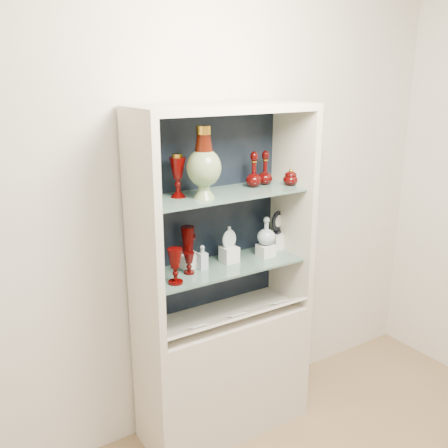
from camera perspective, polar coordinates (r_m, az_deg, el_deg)
wall_back at (r=2.88m, az=-2.35°, el=2.96°), size 3.50×0.02×2.80m
cabinet_base at (r=3.12m, az=0.00°, el=-16.49°), size 1.00×0.40×0.75m
cabinet_back_panel at (r=2.88m, az=-2.03°, el=1.39°), size 0.98×0.02×1.15m
cabinet_side_left at (r=2.51m, az=-9.30°, el=-1.14°), size 0.04×0.40×1.15m
cabinet_side_right at (r=3.00m, az=7.77°, el=1.87°), size 0.04×0.40×1.15m
cabinet_top_cap at (r=2.62m, az=0.00°, el=13.11°), size 1.00×0.40×0.04m
shelf_lower at (r=2.83m, az=-0.22°, el=-4.88°), size 0.92×0.34×0.01m
shelf_upper at (r=2.70m, az=-0.23°, el=3.44°), size 0.92×0.34×0.01m
label_ledge at (r=2.84m, az=1.21°, el=-10.66°), size 0.92×0.17×0.09m
label_card_0 at (r=2.84m, az=1.43°, el=-10.32°), size 0.10×0.06×0.03m
label_card_1 at (r=3.00m, az=6.20°, el=-8.89°), size 0.10×0.06×0.03m
label_card_2 at (r=2.72m, az=-2.96°, el=-11.57°), size 0.10×0.06×0.03m
pedestal_lamp_left at (r=2.60m, az=-5.31°, el=5.52°), size 0.10×0.10×0.23m
pedestal_lamp_right at (r=2.52m, az=-8.76°, el=4.95°), size 0.09×0.09×0.22m
enamel_urn at (r=2.56m, az=-2.32°, el=7.03°), size 0.18×0.18×0.37m
ruby_decanter_a at (r=2.90m, az=4.74°, el=6.66°), size 0.10×0.10×0.22m
ruby_decanter_b at (r=2.84m, az=3.43°, el=6.38°), size 0.11×0.11×0.22m
lidded_bowl at (r=2.91m, az=7.63°, el=5.35°), size 0.09×0.09×0.10m
cobalt_goblet at (r=2.60m, az=-8.41°, el=-5.02°), size 0.08×0.08×0.16m
ruby_goblet_tall at (r=2.57m, az=-5.60°, el=-4.83°), size 0.10×0.10×0.19m
ruby_goblet_small at (r=2.70m, az=-4.02°, el=-4.47°), size 0.06×0.06×0.12m
riser_ruby_pitcher at (r=2.80m, az=-4.10°, el=-4.14°), size 0.10×0.10×0.08m
ruby_pitcher at (r=2.76m, az=-4.15°, el=-1.85°), size 0.14×0.11×0.16m
clear_square_bottle at (r=2.75m, az=-2.48°, el=-3.82°), size 0.05×0.05×0.14m
riser_flat_flask at (r=2.87m, az=0.60°, el=-3.48°), size 0.09×0.09×0.09m
flat_flask at (r=2.83m, az=0.61°, el=-1.44°), size 0.09×0.04×0.12m
riser_clear_round_decanter at (r=2.97m, az=4.80°, el=-3.01°), size 0.09×0.09×0.07m
clear_round_decanter at (r=2.93m, az=4.85°, el=-0.87°), size 0.13×0.13×0.16m
riser_cameo_medallion at (r=3.10m, az=6.09°, el=-1.94°), size 0.08×0.08×0.10m
cameo_medallion at (r=3.06m, az=6.16°, el=0.24°), size 0.13×0.08×0.15m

